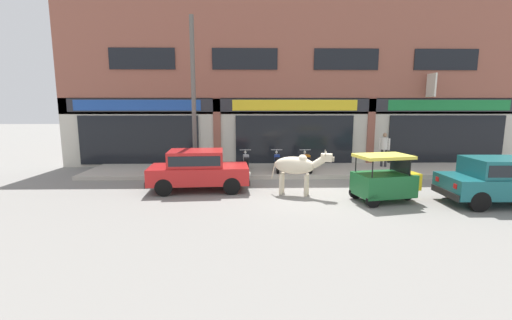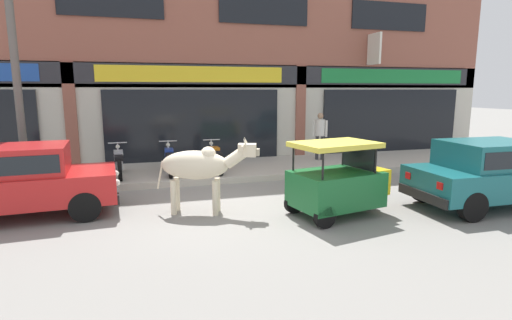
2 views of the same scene
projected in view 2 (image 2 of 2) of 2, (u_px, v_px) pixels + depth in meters
ground_plane at (229, 208)px, 8.71m from camera, size 90.00×90.00×0.00m
sidewalk at (203, 171)px, 12.25m from camera, size 19.00×3.12×0.17m
shop_building at (192, 41)px, 13.27m from camera, size 23.00×1.40×8.73m
cow at (200, 166)px, 8.19m from camera, size 2.06×1.05×1.61m
car_0 at (20, 178)px, 7.93m from camera, size 3.70×1.84×1.46m
car_1 at (491, 171)px, 8.65m from camera, size 3.64×1.66×1.46m
auto_rickshaw at (339, 184)px, 8.11m from camera, size 2.11×1.48×1.52m
motorcycle_0 at (119, 162)px, 11.04m from camera, size 0.52×1.81×0.88m
motorcycle_1 at (169, 160)px, 11.41m from camera, size 0.52×1.81×0.88m
motorcycle_2 at (216, 158)px, 11.73m from camera, size 0.52×1.81×0.88m
pedestrian at (320, 131)px, 13.57m from camera, size 0.44×0.32×1.60m
utility_pole at (14, 54)px, 9.26m from camera, size 0.18×0.18×6.37m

